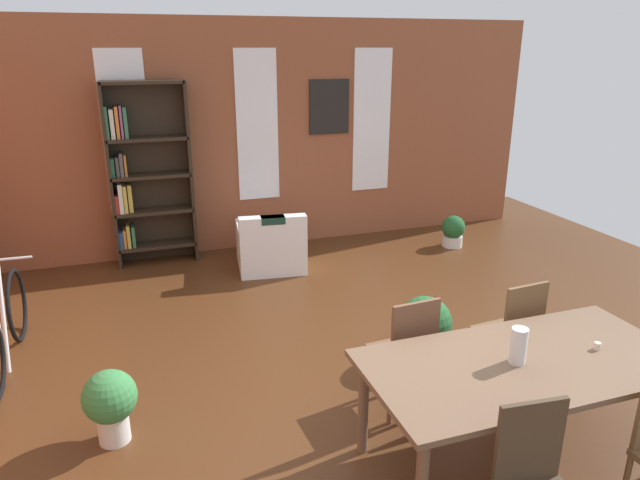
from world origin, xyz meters
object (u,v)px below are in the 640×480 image
object	(u,v)px
dining_table	(524,371)
armchair_white	(271,247)
potted_plant_corner	(110,402)
potted_plant_window	(453,231)
dining_chair_far_left	(406,350)
bicycle_second	(5,328)
bookshelf_tall	(144,174)
dining_chair_far_right	(512,331)
vase_on_table	(518,346)
potted_plant_by_shelf	(425,326)

from	to	relation	value
dining_table	armchair_white	xyz separation A→B (m)	(-0.68, 3.92, -0.40)
potted_plant_corner	potted_plant_window	world-z (taller)	potted_plant_corner
dining_table	dining_chair_far_left	bearing A→B (deg)	122.35
armchair_white	bicycle_second	size ratio (longest dim) A/B	0.52
bookshelf_tall	dining_chair_far_right	bearing A→B (deg)	-56.77
vase_on_table	armchair_white	world-z (taller)	vase_on_table
dining_table	armchair_white	world-z (taller)	same
potted_plant_by_shelf	dining_table	bearing A→B (deg)	-91.92
bookshelf_tall	vase_on_table	bearing A→B (deg)	-66.48
vase_on_table	dining_chair_far_left	size ratio (longest dim) A/B	0.25
armchair_white	potted_plant_window	size ratio (longest dim) A/B	2.04
vase_on_table	dining_chair_far_right	world-z (taller)	vase_on_table
dining_chair_far_left	potted_plant_window	size ratio (longest dim) A/B	2.17
dining_table	potted_plant_corner	world-z (taller)	dining_table
vase_on_table	dining_chair_far_left	distance (m)	0.90
dining_chair_far_right	bicycle_second	size ratio (longest dim) A/B	0.55
vase_on_table	dining_chair_far_right	distance (m)	0.97
dining_chair_far_left	potted_plant_window	bearing A→B (deg)	53.34
bookshelf_tall	potted_plant_by_shelf	distance (m)	4.01
armchair_white	bicycle_second	world-z (taller)	bicycle_second
armchair_white	potted_plant_corner	bearing A→B (deg)	-123.07
potted_plant_by_shelf	potted_plant_window	bearing A→B (deg)	54.06
bookshelf_tall	potted_plant_by_shelf	world-z (taller)	bookshelf_tall
dining_chair_far_left	potted_plant_window	xyz separation A→B (m)	(2.36, 3.17, -0.29)
dining_chair_far_left	potted_plant_by_shelf	bearing A→B (deg)	50.49
vase_on_table	potted_plant_corner	xyz separation A→B (m)	(-2.47, 1.06, -0.55)
potted_plant_window	potted_plant_by_shelf	bearing A→B (deg)	-125.94
dining_chair_far_left	bookshelf_tall	distance (m)	4.28
dining_chair_far_right	bookshelf_tall	world-z (taller)	bookshelf_tall
bookshelf_tall	potted_plant_window	world-z (taller)	bookshelf_tall
vase_on_table	potted_plant_corner	distance (m)	2.75
bicycle_second	potted_plant_by_shelf	world-z (taller)	bicycle_second
bookshelf_tall	armchair_white	xyz separation A→B (m)	(1.40, -0.71, -0.87)
vase_on_table	potted_plant_window	world-z (taller)	vase_on_table
dining_chair_far_right	potted_plant_window	world-z (taller)	dining_chair_far_right
dining_table	potted_plant_by_shelf	world-z (taller)	dining_table
potted_plant_corner	dining_table	bearing A→B (deg)	-22.72
bicycle_second	potted_plant_corner	size ratio (longest dim) A/B	3.18
potted_plant_by_shelf	potted_plant_corner	bearing A→B (deg)	-173.92
bookshelf_tall	armchair_white	world-z (taller)	bookshelf_tall
bookshelf_tall	potted_plant_corner	size ratio (longest dim) A/B	4.16
potted_plant_by_shelf	potted_plant_window	xyz separation A→B (m)	(1.85, 2.55, -0.10)
potted_plant_corner	armchair_white	bearing A→B (deg)	56.93
bicycle_second	dining_chair_far_right	bearing A→B (deg)	-23.77
armchair_white	bicycle_second	xyz separation A→B (m)	(-2.72, -1.49, 0.07)
vase_on_table	potted_plant_corner	bearing A→B (deg)	156.70
dining_table	bicycle_second	bearing A→B (deg)	144.42
dining_chair_far_right	bookshelf_tall	bearing A→B (deg)	123.23
dining_table	bookshelf_tall	distance (m)	5.10
dining_chair_far_right	dining_chair_far_left	world-z (taller)	same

